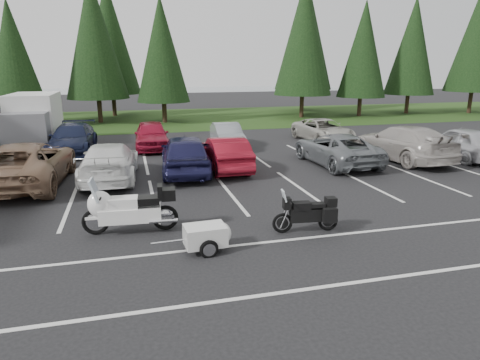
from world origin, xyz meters
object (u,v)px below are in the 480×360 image
(car_far_1, at_px, (72,138))
(car_near_4, at_px, (185,154))
(car_near_5, at_px, (226,153))
(cargo_trailer, at_px, (205,238))
(car_near_7, at_px, (402,143))
(touring_motorcycle, at_px, (130,205))
(car_near_6, at_px, (336,149))
(car_far_3, at_px, (227,136))
(car_near_2, at_px, (27,164))
(car_near_8, at_px, (462,143))
(car_far_2, at_px, (152,135))
(box_truck, at_px, (32,121))
(car_far_4, at_px, (323,130))
(adventure_motorcycle, at_px, (306,210))
(car_near_3, at_px, (109,162))

(car_far_1, bearing_deg, car_near_4, -46.07)
(car_near_5, bearing_deg, cargo_trailer, 74.67)
(car_near_7, bearing_deg, touring_motorcycle, 21.11)
(car_near_6, bearing_deg, touring_motorcycle, 31.77)
(car_near_4, bearing_deg, car_far_3, -115.19)
(car_near_2, height_order, car_near_4, car_near_4)
(car_near_8, relative_size, car_far_2, 1.05)
(box_truck, xyz_separation_m, car_near_5, (9.17, -7.89, -0.72))
(cargo_trailer, bearing_deg, car_near_7, 32.59)
(car_near_8, distance_m, car_far_4, 7.62)
(adventure_motorcycle, bearing_deg, car_far_3, 93.48)
(car_near_2, relative_size, adventure_motorcycle, 2.94)
(car_far_4, xyz_separation_m, touring_motorcycle, (-11.39, -12.00, 0.12))
(car_far_1, distance_m, car_far_2, 4.08)
(cargo_trailer, bearing_deg, car_near_8, 24.81)
(car_near_3, distance_m, car_near_8, 16.51)
(car_near_7, height_order, touring_motorcycle, car_near_7)
(car_near_5, bearing_deg, car_far_3, -102.89)
(car_far_1, xyz_separation_m, cargo_trailer, (4.53, -14.02, -0.40))
(car_near_4, height_order, car_far_4, car_near_4)
(car_near_2, distance_m, touring_motorcycle, 6.99)
(car_far_2, relative_size, adventure_motorcycle, 2.17)
(car_near_3, height_order, car_near_6, car_near_3)
(cargo_trailer, bearing_deg, car_near_5, 70.50)
(car_near_2, bearing_deg, car_far_2, -124.63)
(car_far_3, relative_size, cargo_trailer, 2.78)
(car_far_4, height_order, touring_motorcycle, touring_motorcycle)
(car_far_3, xyz_separation_m, car_far_4, (6.01, 0.43, 0.00))
(car_near_4, relative_size, car_far_1, 0.97)
(car_far_2, relative_size, touring_motorcycle, 1.56)
(car_near_5, bearing_deg, car_near_2, 5.10)
(car_far_3, bearing_deg, touring_motorcycle, -112.45)
(touring_motorcycle, xyz_separation_m, cargo_trailer, (1.75, -1.73, -0.45))
(car_near_3, relative_size, cargo_trailer, 3.52)
(car_near_3, height_order, car_far_1, car_near_3)
(car_far_1, bearing_deg, car_near_8, -15.99)
(car_near_7, distance_m, touring_motorcycle, 14.26)
(car_near_3, bearing_deg, touring_motorcycle, 100.52)
(box_truck, relative_size, cargo_trailer, 3.85)
(car_near_4, relative_size, adventure_motorcycle, 2.40)
(car_near_2, bearing_deg, car_far_1, -94.76)
(car_near_2, relative_size, car_near_4, 1.22)
(box_truck, xyz_separation_m, car_near_7, (17.84, -8.11, -0.61))
(car_near_2, bearing_deg, car_near_5, -172.18)
(car_near_4, relative_size, cargo_trailer, 3.37)
(car_near_6, relative_size, touring_motorcycle, 1.82)
(car_near_3, height_order, car_near_7, car_near_7)
(car_far_3, bearing_deg, adventure_motorcycle, -90.86)
(car_near_5, distance_m, car_near_7, 8.67)
(car_far_1, distance_m, cargo_trailer, 14.74)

